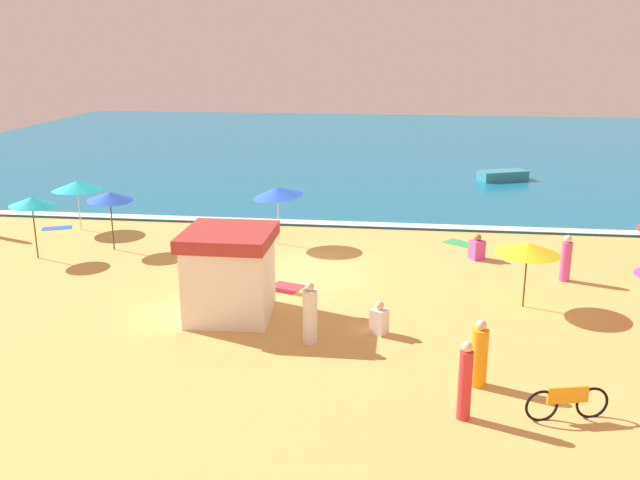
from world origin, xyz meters
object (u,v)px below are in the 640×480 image
Objects in this scene: beach_umbrella_5 at (32,202)px; lifeguard_cabana at (230,273)px; beachgoer_6 at (248,261)px; beach_umbrella_2 at (110,196)px; beach_umbrella_4 at (528,248)px; beachgoer_1 at (477,248)px; small_boat_0 at (503,175)px; beachgoer_4 at (479,355)px; beachgoer_8 at (566,259)px; parked_bicycle at (567,402)px; beach_umbrella_3 at (77,186)px; beachgoer_2 at (310,315)px; beachgoer_5 at (465,382)px; beach_umbrella_6 at (278,192)px; beachgoer_3 at (379,320)px.

lifeguard_cabana is at bearing -27.94° from beach_umbrella_5.
lifeguard_cabana reaches higher than beachgoer_6.
beach_umbrella_2 is 14.93m from beach_umbrella_4.
beach_umbrella_2 reaches higher than beachgoer_1.
small_boat_0 is at bearing 79.56° from beachgoer_1.
beach_umbrella_4 reaches higher than beachgoer_4.
beach_umbrella_4 is at bearing -78.11° from beachgoer_1.
parked_bicycle is at bearing -101.19° from beachgoer_8.
beach_umbrella_2 is 1.38× the size of beachgoer_6.
beach_umbrella_3 is 14.77m from beachgoer_2.
beach_umbrella_3 is at bearing 93.07° from beach_umbrella_5.
beach_umbrella_5 is 17.25m from beachgoer_5.
beachgoer_8 is at bearing 78.81° from parked_bicycle.
beach_umbrella_2 reaches higher than beachgoer_4.
beachgoer_6 is (8.20, -1.82, -1.28)m from beach_umbrella_5.
beach_umbrella_3 is 1.64× the size of beachgoer_4.
lifeguard_cabana is 11.00m from beachgoer_8.
parked_bicycle is 6.62m from beachgoer_2.
beachgoer_1 reaches higher than small_boat_0.
beachgoer_6 reaches higher than beachgoer_1.
beachgoer_5 is at bearing -32.67° from beach_umbrella_5.
beachgoer_6 reaches higher than parked_bicycle.
beachgoer_1 is at bearing 40.02° from lifeguard_cabana.
beachgoer_4 reaches higher than small_boat_0.
beach_umbrella_4 is 1.70× the size of beachgoer_8.
parked_bicycle is at bearing -29.13° from lifeguard_cabana.
beach_umbrella_6 is 12.61m from beachgoer_4.
beachgoer_4 is (-0.82, -9.66, 0.35)m from beachgoer_1.
beachgoer_8 is (1.69, 2.54, -1.08)m from beach_umbrella_4.
beachgoer_2 is 5.00m from beachgoer_5.
beachgoer_1 is at bearing -100.44° from small_boat_0.
beachgoer_6 is at bearing 122.09° from beachgoer_2.
beach_umbrella_5 is 24.62m from small_boat_0.
beachgoer_6 is at bearing -153.75° from beachgoer_1.
parked_bicycle is (16.61, -9.04, -1.71)m from beach_umbrella_5.
beach_umbrella_5 is 18.99m from parked_bicycle.
beach_umbrella_6 is at bearing 105.67° from beachgoer_2.
parked_bicycle is 1.91× the size of beachgoer_3.
beach_umbrella_5 is 2.46× the size of beachgoer_1.
beachgoer_1 is 9.70m from beachgoer_4.
beach_umbrella_3 reaches higher than small_boat_0.
beachgoer_6 is (-6.28, 7.46, -0.03)m from beachgoer_5.
beach_umbrella_4 is 1.64× the size of beachgoer_4.
beach_umbrella_6 is 1.58× the size of beachgoer_2.
beachgoer_6 is (-7.53, -3.71, 0.41)m from beachgoer_1.
beach_umbrella_3 is at bearing -146.30° from small_boat_0.
beach_umbrella_5 is 1.43× the size of beachgoer_4.
beach_umbrella_4 is 0.93× the size of small_boat_0.
beach_umbrella_5 is (-8.26, 4.38, 0.80)m from lifeguard_cabana.
small_boat_0 is at bearing 74.76° from beachgoer_3.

